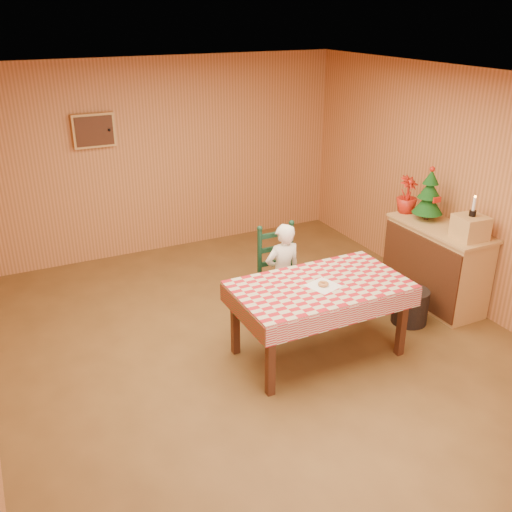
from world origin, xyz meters
The scene contains 13 objects.
ground centered at (0.00, 0.00, 0.00)m, with size 6.00×6.00×0.00m, color brown.
cabin_walls centered at (0.00, 0.53, 1.83)m, with size 5.10×6.05×2.65m.
dining_table centered at (0.44, -0.28, 0.69)m, with size 1.66×0.96×0.77m.
ladder_chair centered at (0.44, 0.50, 0.50)m, with size 0.44×0.40×1.08m.
seated_child centered at (0.44, 0.45, 0.56)m, with size 0.41×0.27×1.12m, color white.
napkin centered at (0.44, -0.33, 0.77)m, with size 0.26×0.26×0.00m, color white.
donut centered at (0.44, -0.33, 0.79)m, with size 0.10×0.10×0.03m, color #BD7B44.
shelf_unit centered at (2.22, 0.06, 0.47)m, with size 0.54×1.24×0.93m.
crate centered at (2.23, -0.34, 1.06)m, with size 0.30×0.30×0.25m, color tan.
christmas_tree centered at (2.23, 0.31, 1.21)m, with size 0.34×0.34×0.62m.
flower_arrangement centered at (2.18, 0.61, 1.15)m, with size 0.24×0.24×0.43m, color #B11D10.
candle_set centered at (2.23, -0.34, 1.24)m, with size 0.07×0.07×0.22m.
storage_bin centered at (1.66, -0.20, 0.19)m, with size 0.38×0.38×0.38m, color black.
Camera 1 is at (-2.23, -4.32, 3.17)m, focal length 40.00 mm.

